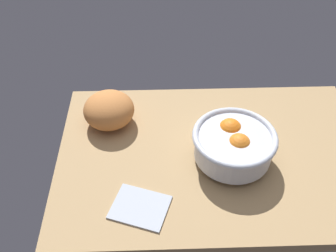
# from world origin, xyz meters

# --- Properties ---
(ground_plane) EXTENTS (0.81, 0.53, 0.03)m
(ground_plane) POSITION_xyz_m (0.00, 0.00, -0.01)
(ground_plane) COLOR tan
(fruit_bowl) EXTENTS (0.21, 0.21, 0.09)m
(fruit_bowl) POSITION_xyz_m (0.04, -0.02, 0.05)
(fruit_bowl) COLOR silver
(fruit_bowl) RESTS_ON ground
(bread_loaf) EXTENTS (0.16, 0.16, 0.09)m
(bread_loaf) POSITION_xyz_m (-0.28, 0.13, 0.05)
(bread_loaf) COLOR #C87A3F
(bread_loaf) RESTS_ON ground
(napkin_folded) EXTENTS (0.15, 0.13, 0.01)m
(napkin_folded) POSITION_xyz_m (-0.19, -0.16, 0.00)
(napkin_folded) COLOR silver
(napkin_folded) RESTS_ON ground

